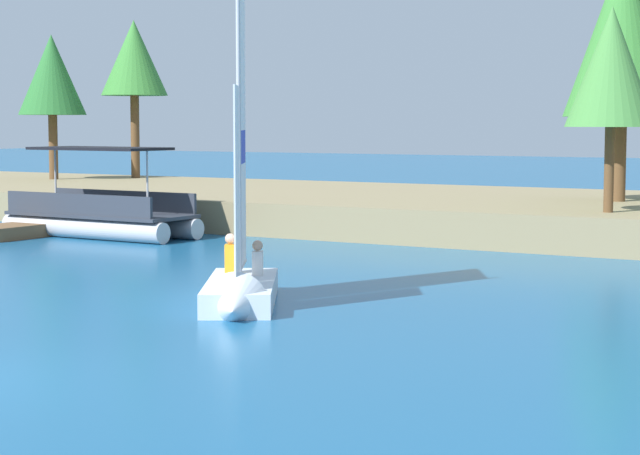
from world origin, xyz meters
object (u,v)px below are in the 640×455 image
Objects in this scene: shoreline_tree_midleft at (134,59)px; pontoon_boat at (101,215)px; shoreline_tree_left at (52,76)px; sailboat at (239,277)px; shoreline_tree_midright at (611,67)px; wooden_dock at (51,227)px; shoreline_tree_centre at (622,33)px.

shoreline_tree_midleft is 1.09× the size of pontoon_boat.
shoreline_tree_left is 0.92× the size of sailboat.
shoreline_tree_left is 1.12× the size of shoreline_tree_midright.
shoreline_tree_midright is 16.90m from wooden_dock.
shoreline_tree_left is 3.48m from shoreline_tree_midleft.
shoreline_tree_midleft is at bearing 119.95° from wooden_dock.
pontoon_boat reaches higher than wooden_dock.
shoreline_tree_left reaches higher than pontoon_boat.
wooden_dock is (-14.72, -8.51, -5.77)m from shoreline_tree_centre.
sailboat is (-1.75, -17.19, -5.39)m from shoreline_tree_centre.
shoreline_tree_centre is at bearing -3.29° from shoreline_tree_left.
shoreline_tree_midleft is 16.33m from pontoon_boat.
pontoon_boat is (-13.81, -4.11, -4.11)m from shoreline_tree_midright.
shoreline_tree_left is 0.98× the size of pontoon_boat.
shoreline_tree_midright is (1.01, -4.34, -1.21)m from shoreline_tree_centre.
shoreline_tree_midright is at bearing 14.85° from wooden_dock.
shoreline_tree_centre is (24.12, -1.39, 0.70)m from shoreline_tree_left.
shoreline_tree_midleft is at bearing 49.73° from shoreline_tree_left.
shoreline_tree_centre reaches higher than shoreline_tree_left.
shoreline_tree_centre reaches higher than pontoon_boat.
shoreline_tree_centre is 1.15× the size of sailboat.
shoreline_tree_midright is 13.79m from sailboat.
shoreline_tree_left is 0.80× the size of shoreline_tree_centre.
wooden_dock is at bearing -176.66° from pontoon_boat.
sailboat is at bearing -102.14° from shoreline_tree_midright.
shoreline_tree_centre is 16.23m from pontoon_boat.
sailboat is 14.08m from pontoon_boat.
shoreline_tree_midright reaches higher than wooden_dock.
pontoon_boat is at bearing -53.74° from shoreline_tree_midleft.
shoreline_tree_midleft is 22.28m from shoreline_tree_centre.
shoreline_tree_left is 14.56m from wooden_dock.
shoreline_tree_left is 25.79m from shoreline_tree_midright.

